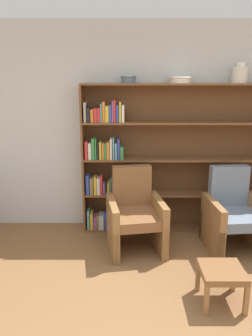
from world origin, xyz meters
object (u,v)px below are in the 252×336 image
bowl_brass (128,79)px  bowl_olive (180,80)px  vase_tall (239,74)px  footstool (221,274)px  armchair_leather (134,215)px  bookshelf (161,160)px  armchair_cushioned (233,215)px

bowl_brass → bowl_olive: 0.65m
vase_tall → footstool: bearing=-108.7°
bowl_brass → footstool: bearing=-62.0°
vase_tall → bowl_brass: bearing=180.0°
bowl_olive → armchair_leather: bearing=-136.5°
bowl_brass → vase_tall: vase_tall is taller
bookshelf → armchair_cushioned: (0.83, -0.56, -0.55)m
armchair_leather → bowl_brass: bearing=-91.1°
footstool → bowl_brass: bearing=118.0°
armchair_leather → armchair_cushioned: 1.20m
bowl_olive → vase_tall: bearing=0.0°
bowl_brass → bowl_olive: bowl_brass is taller
armchair_leather → footstool: size_ratio=2.53×
vase_tall → armchair_cushioned: bearing=-101.3°
bookshelf → armchair_cushioned: bookshelf is taller
bookshelf → armchair_cushioned: 1.15m
vase_tall → armchair_cushioned: size_ratio=0.25×
footstool → bowl_olive: bearing=97.1°
bowl_brass → vase_tall: 1.38m
armchair_leather → footstool: (0.77, -1.05, -0.13)m
vase_tall → armchair_cushioned: 1.74m
bowl_olive → armchair_cushioned: bowl_olive is taller
bowl_brass → footstool: (0.85, -1.59, -1.73)m
footstool → vase_tall: bearing=71.3°
bowl_brass → vase_tall: size_ratio=0.80×
bookshelf → bowl_brass: size_ratio=12.93×
bowl_brass → vase_tall: (1.38, 0.00, 0.06)m
bowl_brass → bowl_olive: bearing=0.0°
bowl_olive → footstool: 2.35m
footstool → bookshelf: bearing=103.9°
bookshelf → armchair_leather: 0.87m
bowl_olive → bookshelf: bearing=173.1°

